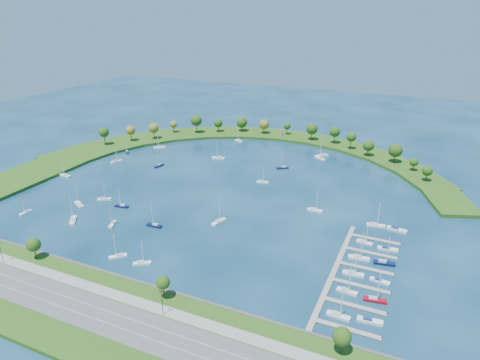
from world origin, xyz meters
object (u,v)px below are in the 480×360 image
at_px(docked_boat_5, 380,281).
at_px(docked_boat_8, 364,242).
at_px(moored_boat_15, 104,199).
at_px(docked_boat_11, 397,229).
at_px(moored_boat_1, 283,167).
at_px(moored_boat_7, 321,155).
at_px(moored_boat_6, 160,147).
at_px(docked_boat_1, 370,321).
at_px(docked_boat_0, 338,315).
at_px(docked_boat_4, 353,273).
at_px(moored_boat_16, 112,223).
at_px(docked_boat_7, 384,262).
at_px(moored_boat_2, 159,165).
at_px(docked_boat_6, 359,257).
at_px(moored_boat_18, 65,175).
at_px(moored_boat_21, 219,221).
at_px(moored_boat_3, 154,225).
at_px(docked_boat_10, 376,225).
at_px(docked_boat_2, 347,291).
at_px(moored_boat_5, 122,206).
at_px(dock_system, 352,274).
at_px(moored_boat_19, 315,209).
at_px(moored_boat_13, 118,256).
at_px(moored_boat_9, 321,158).
at_px(docked_boat_3, 375,299).
at_px(moored_boat_17, 116,161).
at_px(docked_boat_9, 387,249).
at_px(moored_boat_20, 262,181).
at_px(moored_boat_4, 79,204).
at_px(moored_boat_12, 142,262).
at_px(moored_boat_8, 26,212).

xyz_separation_m(docked_boat_5, docked_boat_8, (-10.45, 28.18, 0.30)).
relative_size(moored_boat_15, docked_boat_11, 1.14).
relative_size(moored_boat_1, moored_boat_7, 0.78).
relative_size(moored_boat_6, docked_boat_1, 1.48).
xyz_separation_m(docked_boat_0, docked_boat_4, (-0.00, 27.93, 0.01)).
xyz_separation_m(moored_boat_16, docked_boat_1, (128.51, -19.84, -0.21)).
distance_m(docked_boat_1, docked_boat_7, 39.36).
xyz_separation_m(moored_boat_2, docked_boat_8, (145.40, -46.90, -0.02)).
bearing_deg(docked_boat_8, docked_boat_6, -80.47).
xyz_separation_m(moored_boat_18, moored_boat_21, (119.60, -16.38, 0.03)).
bearing_deg(moored_boat_3, docked_boat_6, -174.75).
bearing_deg(docked_boat_10, docked_boat_2, -101.18).
bearing_deg(docked_boat_0, moored_boat_5, 166.27).
bearing_deg(dock_system, moored_boat_19, 119.97).
relative_size(moored_boat_13, docked_boat_1, 1.27).
bearing_deg(docked_boat_7, docked_boat_10, 93.69).
bearing_deg(moored_boat_19, moored_boat_9, 102.85).
bearing_deg(moored_boat_3, docked_boat_3, 170.63).
bearing_deg(docked_boat_3, moored_boat_19, 113.92).
relative_size(docked_boat_5, docked_boat_11, 0.80).
bearing_deg(moored_boat_21, moored_boat_13, 165.93).
distance_m(moored_boat_9, moored_boat_17, 145.54).
bearing_deg(moored_boat_19, docked_boat_11, -5.69).
distance_m(moored_boat_19, docked_boat_1, 87.07).
xyz_separation_m(dock_system, moored_boat_13, (-95.68, -28.95, 0.54)).
bearing_deg(moored_boat_19, moored_boat_7, 102.80).
height_order(moored_boat_21, docked_boat_2, moored_boat_21).
relative_size(moored_boat_2, moored_boat_21, 0.87).
relative_size(moored_boat_7, moored_boat_18, 1.23).
distance_m(docked_boat_1, docked_boat_9, 51.77).
bearing_deg(moored_boat_1, docked_boat_7, 94.91).
height_order(moored_boat_16, docked_boat_5, moored_boat_16).
distance_m(moored_boat_20, docked_boat_9, 95.10).
bearing_deg(docked_boat_8, moored_boat_4, -161.60).
bearing_deg(docked_boat_10, docked_boat_9, -77.91).
distance_m(moored_boat_12, moored_boat_21, 48.49).
bearing_deg(moored_boat_4, moored_boat_19, -131.10).
bearing_deg(moored_boat_19, moored_boat_13, -128.86).
distance_m(moored_boat_3, moored_boat_4, 52.31).
xyz_separation_m(docked_boat_4, docked_boat_9, (10.46, 25.77, -0.25)).
distance_m(moored_boat_8, docked_boat_1, 179.40).
relative_size(docked_boat_10, docked_boat_11, 1.32).
distance_m(moored_boat_17, docked_boat_1, 211.05).
bearing_deg(docked_boat_6, docked_boat_0, -96.99).
distance_m(moored_boat_18, docked_boat_4, 193.12).
bearing_deg(moored_boat_12, docked_boat_10, 8.32).
bearing_deg(docked_boat_2, docked_boat_0, -85.93).
distance_m(moored_boat_12, moored_boat_16, 41.78).
relative_size(docked_boat_5, docked_boat_10, 0.61).
xyz_separation_m(docked_boat_3, docked_boat_9, (-0.04, 39.35, -0.25)).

